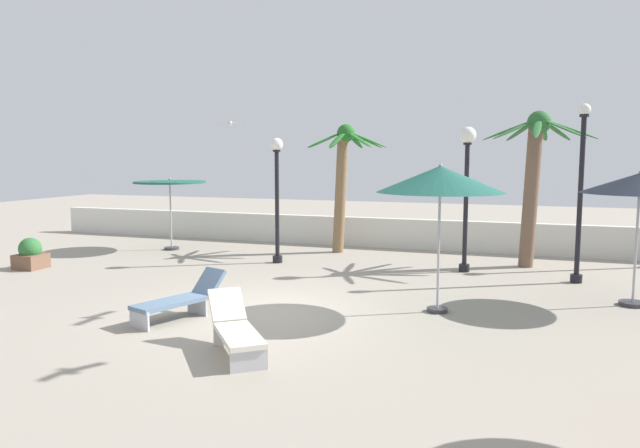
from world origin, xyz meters
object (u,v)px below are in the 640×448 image
(patio_umbrella_3, at_px, (640,185))
(palm_tree_1, at_px, (343,171))
(lamp_post_1, at_px, (581,190))
(patio_umbrella_1, at_px, (170,186))
(seagull_1, at_px, (230,124))
(lamp_post_3, at_px, (467,173))
(palm_tree_0, at_px, (534,168))
(lounge_chair_1, at_px, (235,328))
(lounge_chair_0, at_px, (181,299))
(planter, at_px, (30,255))
(patio_umbrella_0, at_px, (440,180))
(lamp_post_0, at_px, (277,186))

(patio_umbrella_3, relative_size, palm_tree_1, 0.69)
(patio_umbrella_3, distance_m, lamp_post_1, 2.25)
(patio_umbrella_1, bearing_deg, palm_tree_1, 13.57)
(patio_umbrella_1, xyz_separation_m, palm_tree_1, (5.44, 1.31, 0.52))
(seagull_1, bearing_deg, lamp_post_3, -8.25)
(seagull_1, bearing_deg, palm_tree_0, 1.37)
(patio_umbrella_1, distance_m, lamp_post_3, 9.46)
(palm_tree_1, xyz_separation_m, seagull_1, (-3.46, -0.89, 1.47))
(lounge_chair_1, bearing_deg, palm_tree_0, 64.47)
(lamp_post_1, bearing_deg, patio_umbrella_1, 174.52)
(lounge_chair_0, xyz_separation_m, seagull_1, (-2.85, 7.52, 3.68))
(patio_umbrella_1, xyz_separation_m, lamp_post_3, (9.42, -0.65, 0.54))
(palm_tree_0, relative_size, lounge_chair_1, 2.36)
(lamp_post_1, xyz_separation_m, lounge_chair_0, (-7.30, -5.93, -1.87))
(patio_umbrella_3, height_order, lounge_chair_1, patio_umbrella_3)
(patio_umbrella_1, relative_size, lamp_post_1, 0.55)
(patio_umbrella_1, height_order, patio_umbrella_3, patio_umbrella_3)
(lounge_chair_0, xyz_separation_m, planter, (-6.58, 2.98, 0.00))
(palm_tree_1, height_order, planter, palm_tree_1)
(lounge_chair_1, distance_m, planter, 9.53)
(lounge_chair_0, bearing_deg, seagull_1, 110.77)
(patio_umbrella_1, bearing_deg, palm_tree_0, 3.33)
(seagull_1, bearing_deg, patio_umbrella_3, -18.11)
(patio_umbrella_0, bearing_deg, lamp_post_3, 88.96)
(lamp_post_1, relative_size, lounge_chair_1, 2.37)
(patio_umbrella_3, relative_size, lounge_chair_0, 1.41)
(patio_umbrella_0, distance_m, patio_umbrella_3, 4.14)
(patio_umbrella_1, height_order, planter, patio_umbrella_1)
(patio_umbrella_1, bearing_deg, patio_umbrella_3, -13.75)
(patio_umbrella_1, xyz_separation_m, lounge_chair_1, (6.71, -8.50, -1.68))
(lamp_post_0, relative_size, planter, 4.18)
(patio_umbrella_3, bearing_deg, palm_tree_0, 117.29)
(patio_umbrella_1, relative_size, lounge_chair_0, 1.20)
(lounge_chair_0, distance_m, seagull_1, 8.84)
(patio_umbrella_3, bearing_deg, seagull_1, 161.89)
(palm_tree_1, bearing_deg, lamp_post_1, -20.33)
(patio_umbrella_0, xyz_separation_m, seagull_1, (-7.36, 5.44, 1.46))
(palm_tree_0, xyz_separation_m, lamp_post_0, (-6.86, -1.70, -0.54))
(patio_umbrella_3, xyz_separation_m, lamp_post_1, (-0.93, 2.03, -0.23))
(seagull_1, bearing_deg, lamp_post_1, -8.91)
(palm_tree_1, bearing_deg, patio_umbrella_0, -58.33)
(lamp_post_3, height_order, lounge_chair_1, lamp_post_3)
(lounge_chair_1, bearing_deg, seagull_1, 117.93)
(seagull_1, distance_m, planter, 6.93)
(lamp_post_3, height_order, lounge_chair_0, lamp_post_3)
(patio_umbrella_0, height_order, lamp_post_3, lamp_post_3)
(palm_tree_0, height_order, seagull_1, palm_tree_0)
(patio_umbrella_3, bearing_deg, patio_umbrella_1, 166.25)
(patio_umbrella_1, distance_m, lamp_post_0, 4.35)
(patio_umbrella_1, bearing_deg, lounge_chair_1, -51.69)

